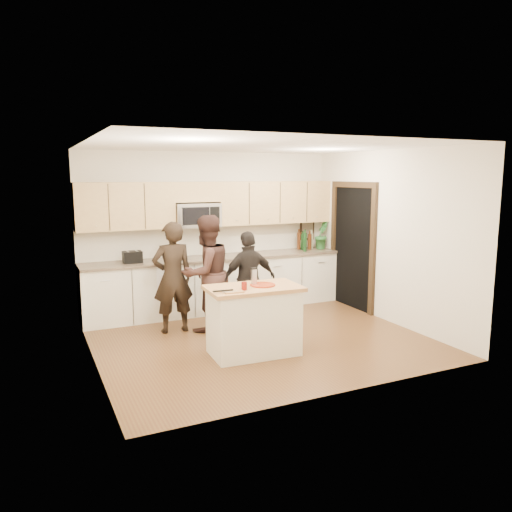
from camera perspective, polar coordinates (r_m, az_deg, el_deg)
name	(u,v)px	position (r m, az deg, el deg)	size (l,w,h in m)	color
floor	(259,338)	(7.23, 0.34, -9.41)	(4.50, 4.50, 0.00)	brown
room_shell	(259,218)	(6.87, 0.36, 4.39)	(4.52, 4.02, 2.71)	beige
back_cabinetry	(217,283)	(8.61, -4.47, -3.14)	(4.50, 0.66, 0.94)	silver
upper_cabinetry	(215,203)	(8.57, -4.71, 6.07)	(4.50, 0.33, 0.75)	tan
microwave	(197,215)	(8.43, -6.80, 4.68)	(0.76, 0.41, 0.40)	silver
doorway	(353,242)	(8.84, 11.00, 1.57)	(0.06, 1.25, 2.20)	black
framed_picture	(307,230)	(9.57, 5.86, 3.01)	(0.30, 0.03, 0.38)	black
dish_towel	(165,271)	(8.09, -10.35, -1.68)	(0.34, 0.60, 0.48)	white
island	(254,320)	(6.51, -0.27, -7.32)	(1.23, 0.76, 0.90)	silver
red_plate	(263,285)	(6.45, 0.77, -3.32)	(0.33, 0.33, 0.02)	maroon
box_grater	(254,276)	(6.45, -0.24, -2.26)	(0.08, 0.05, 0.21)	silver
drink_glass	(244,286)	(6.19, -1.36, -3.45)	(0.07, 0.07, 0.10)	maroon
cutting_board	(233,291)	(6.11, -2.67, -4.04)	(0.24, 0.19, 0.02)	#AB8047
tongs	(223,291)	(6.08, -3.80, -3.97)	(0.26, 0.03, 0.02)	black
knife	(230,291)	(6.05, -3.01, -4.07)	(0.19, 0.02, 0.01)	silver
toaster	(132,257)	(8.11, -13.95, -0.11)	(0.29, 0.21, 0.19)	black
bottle_cluster	(306,240)	(9.30, 5.72, 1.85)	(0.36, 0.34, 0.40)	#3C1C0B
orchid	(321,235)	(9.44, 7.45, 2.40)	(0.29, 0.23, 0.52)	#28652C
woman_left	(173,277)	(7.43, -9.50, -2.43)	(0.60, 0.39, 1.65)	black
woman_center	(207,273)	(7.45, -5.68, -1.99)	(0.84, 0.66, 1.73)	#2F1C17
woman_right	(249,280)	(7.51, -0.81, -2.80)	(0.87, 0.36, 1.49)	black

